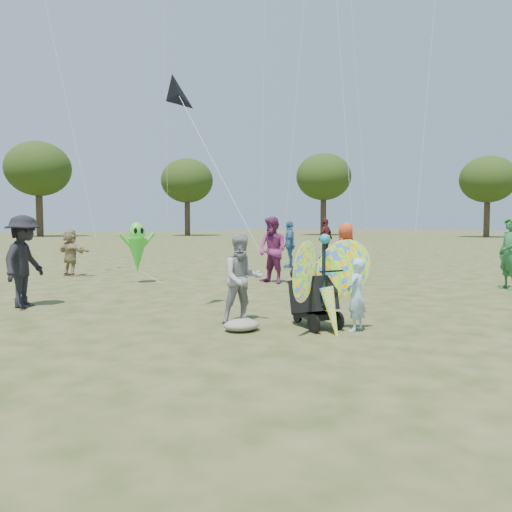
# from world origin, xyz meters

# --- Properties ---
(ground) EXTENTS (160.00, 160.00, 0.00)m
(ground) POSITION_xyz_m (0.00, 0.00, 0.00)
(ground) COLOR #51592B
(ground) RESTS_ON ground
(child_girl) EXTENTS (0.50, 0.43, 1.17)m
(child_girl) POSITION_xyz_m (0.41, -0.66, 0.58)
(child_girl) COLOR #A5C9EA
(child_girl) RESTS_ON ground
(adult_man) EXTENTS (0.84, 0.71, 1.54)m
(adult_man) POSITION_xyz_m (-0.85, 0.85, 0.77)
(adult_man) COLOR gray
(adult_man) RESTS_ON ground
(grey_bag) EXTENTS (0.60, 0.49, 0.19)m
(grey_bag) POSITION_xyz_m (-1.18, 0.27, 0.09)
(grey_bag) COLOR gray
(grey_bag) RESTS_ON ground
(crowd_a) EXTENTS (1.01, 0.93, 1.73)m
(crowd_a) POSITION_xyz_m (3.82, 3.65, 0.87)
(crowd_a) COLOR red
(crowd_a) RESTS_ON ground
(crowd_b) EXTENTS (1.27, 1.40, 1.89)m
(crowd_b) POSITION_xyz_m (-3.98, 4.41, 0.94)
(crowd_b) COLOR black
(crowd_b) RESTS_ON ground
(crowd_c) EXTENTS (0.98, 1.09, 1.78)m
(crowd_c) POSITION_xyz_m (5.55, 8.98, 0.89)
(crowd_c) COLOR teal
(crowd_c) RESTS_ON ground
(crowd_d) EXTENTS (1.01, 1.46, 1.52)m
(crowd_d) POSITION_xyz_m (-2.14, 10.11, 0.76)
(crowd_d) COLOR #99865E
(crowd_d) RESTS_ON ground
(crowd_e) EXTENTS (0.95, 1.09, 1.89)m
(crowd_e) POSITION_xyz_m (2.49, 5.25, 0.95)
(crowd_e) COLOR #7A285F
(crowd_e) RESTS_ON ground
(crowd_f) EXTENTS (0.65, 0.79, 1.86)m
(crowd_f) POSITION_xyz_m (7.15, 1.15, 0.93)
(crowd_f) COLOR #276A37
(crowd_f) RESTS_ON ground
(crowd_h) EXTENTS (1.20, 0.86, 1.90)m
(crowd_h) POSITION_xyz_m (9.42, 11.78, 0.95)
(crowd_h) COLOR #511C1B
(crowd_h) RESTS_ON ground
(jogging_stroller) EXTENTS (0.54, 1.07, 1.09)m
(jogging_stroller) POSITION_xyz_m (-0.02, -0.05, 0.61)
(jogging_stroller) COLOR black
(jogging_stroller) RESTS_ON ground
(butterfly_kite) EXTENTS (1.74, 0.75, 1.77)m
(butterfly_kite) POSITION_xyz_m (-0.11, -0.58, 0.80)
(butterfly_kite) COLOR #FF5728
(butterfly_kite) RESTS_ON ground
(delta_kite_rig) EXTENTS (1.49, 1.53, 3.28)m
(delta_kite_rig) POSITION_xyz_m (-1.48, 2.14, 4.08)
(delta_kite_rig) COLOR black
(delta_kite_rig) RESTS_ON ground
(alien_kite) EXTENTS (1.12, 0.69, 1.74)m
(alien_kite) POSITION_xyz_m (-0.83, 7.18, 0.97)
(alien_kite) COLOR #40D832
(alien_kite) RESTS_ON ground
(tree_line) EXTENTS (91.78, 33.60, 10.79)m
(tree_line) POSITION_xyz_m (3.67, 44.99, 6.86)
(tree_line) COLOR #3A2D21
(tree_line) RESTS_ON ground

